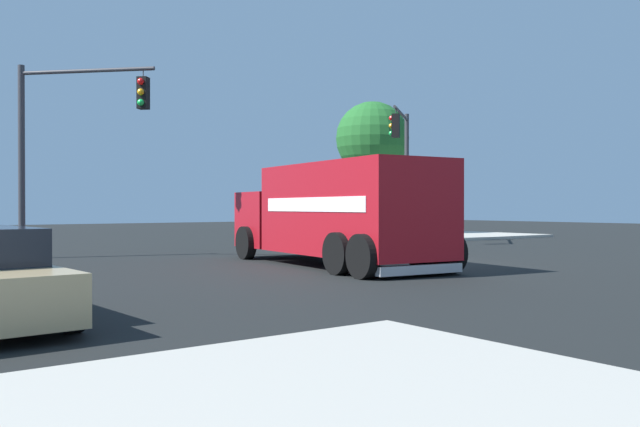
% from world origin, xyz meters
% --- Properties ---
extents(ground_plane, '(100.00, 100.00, 0.00)m').
position_xyz_m(ground_plane, '(0.00, 0.00, 0.00)').
color(ground_plane, black).
extents(sidewalk_corner_near, '(10.68, 10.68, 0.14)m').
position_xyz_m(sidewalk_corner_near, '(-12.58, -12.58, 0.07)').
color(sidewalk_corner_near, '#B2ADA0').
rests_on(sidewalk_corner_near, ground).
extents(delivery_truck, '(3.62, 8.20, 2.72)m').
position_xyz_m(delivery_truck, '(1.93, -0.58, 1.43)').
color(delivery_truck, '#AD141E').
rests_on(delivery_truck, ground).
extents(traffic_light_primary, '(3.27, 2.68, 5.71)m').
position_xyz_m(traffic_light_primary, '(-7.26, -7.59, 3.90)').
color(traffic_light_primary, '#38383D').
rests_on(traffic_light_primary, sidewalk_corner_near).
extents(traffic_light_secondary, '(3.14, 3.29, 5.96)m').
position_xyz_m(traffic_light_secondary, '(7.22, -7.34, 3.93)').
color(traffic_light_secondary, '#38383D').
rests_on(traffic_light_secondary, ground).
extents(pedestrian_near_corner, '(0.48, 0.35, 1.78)m').
position_xyz_m(pedestrian_near_corner, '(-15.22, -12.29, 1.16)').
color(pedestrian_near_corner, gray).
rests_on(pedestrian_near_corner, sidewalk_corner_near).
extents(picket_fence_run, '(5.50, 0.05, 0.95)m').
position_xyz_m(picket_fence_run, '(-12.58, -17.67, 0.62)').
color(picket_fence_run, silver).
rests_on(picket_fence_run, sidewalk_corner_near).
extents(shade_tree_near, '(4.09, 4.09, 7.34)m').
position_xyz_m(shade_tree_near, '(-11.45, -14.41, 5.42)').
color(shade_tree_near, brown).
rests_on(shade_tree_near, sidewalk_corner_near).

